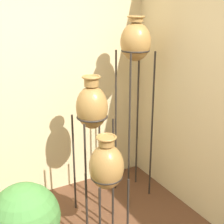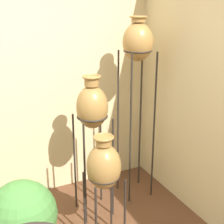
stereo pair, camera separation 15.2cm
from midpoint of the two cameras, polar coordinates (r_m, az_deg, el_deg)
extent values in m
cube|color=beige|center=(3.36, -20.63, 5.04)|extent=(7.26, 0.06, 2.70)
cylinder|color=#28231E|center=(3.26, 1.85, -3.84)|extent=(0.02, 0.02, 1.65)
cylinder|color=#28231E|center=(3.41, 6.04, -2.92)|extent=(0.02, 0.02, 1.65)
cylinder|color=#28231E|center=(3.50, -0.56, -2.25)|extent=(0.02, 0.02, 1.65)
cylinder|color=#28231E|center=(3.63, 3.46, -1.46)|extent=(0.02, 0.02, 1.65)
torus|color=#28231E|center=(3.24, 2.92, 11.15)|extent=(0.29, 0.29, 0.02)
ellipsoid|color=olive|center=(3.23, 2.95, 12.68)|extent=(0.31, 0.31, 0.39)
cylinder|color=olive|center=(3.21, 3.02, 16.55)|extent=(0.14, 0.14, 0.05)
torus|color=olive|center=(3.21, 3.02, 17.01)|extent=(0.18, 0.18, 0.02)
cylinder|color=#28231E|center=(3.06, -6.26, -11.69)|extent=(0.02, 0.02, 1.07)
cylinder|color=#28231E|center=(3.16, -1.21, -10.43)|extent=(0.02, 0.02, 1.07)
cylinder|color=#28231E|center=(3.30, -8.30, -9.34)|extent=(0.02, 0.02, 1.07)
cylinder|color=#28231E|center=(3.40, -3.56, -8.28)|extent=(0.02, 0.02, 1.07)
torus|color=#28231E|center=(3.01, -5.11, -0.90)|extent=(0.30, 0.30, 0.02)
ellipsoid|color=olive|center=(2.98, -5.16, 0.82)|extent=(0.31, 0.31, 0.42)
cylinder|color=olive|center=(2.91, -5.30, 5.57)|extent=(0.14, 0.14, 0.09)
torus|color=olive|center=(2.90, -5.33, 6.40)|extent=(0.18, 0.18, 0.02)
cylinder|color=#28231E|center=(2.79, -3.86, -19.69)|extent=(0.02, 0.02, 0.69)
cylinder|color=#28231E|center=(2.89, 1.32, -18.10)|extent=(0.02, 0.02, 0.69)
cylinder|color=#28231E|center=(2.99, -6.20, -16.76)|extent=(0.02, 0.02, 0.69)
cylinder|color=#28231E|center=(3.09, -1.33, -15.42)|extent=(0.02, 0.02, 0.69)
torus|color=#28231E|center=(2.75, -2.62, -11.66)|extent=(0.28, 0.28, 0.02)
ellipsoid|color=olive|center=(2.70, -2.65, -9.98)|extent=(0.30, 0.30, 0.41)
cylinder|color=olive|center=(2.60, -2.73, -5.38)|extent=(0.14, 0.14, 0.07)
torus|color=olive|center=(2.58, -2.74, -4.67)|extent=(0.18, 0.18, 0.02)
sphere|color=#47843D|center=(2.85, -17.25, -18.10)|extent=(0.60, 0.60, 0.60)
camera|label=1|loc=(0.08, -91.48, -0.50)|focal=50.00mm
camera|label=2|loc=(0.08, 88.52, 0.50)|focal=50.00mm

